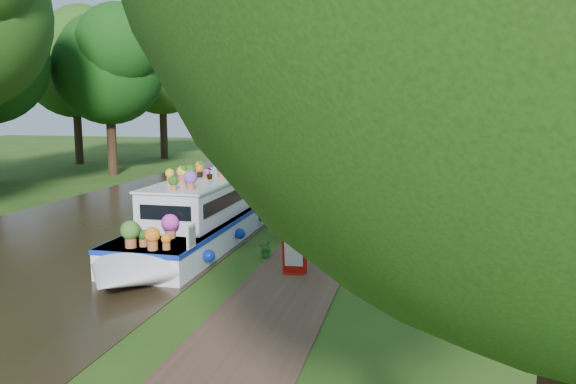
% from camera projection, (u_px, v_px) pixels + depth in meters
% --- Properties ---
extents(ground, '(100.00, 100.00, 0.00)m').
position_uv_depth(ground, '(277.00, 245.00, 16.44)').
color(ground, '#234310').
rests_on(ground, ground).
extents(canal_water, '(10.00, 100.00, 0.02)m').
position_uv_depth(canal_water, '(94.00, 234.00, 17.79)').
color(canal_water, black).
rests_on(canal_water, ground).
extents(towpath, '(2.20, 100.00, 0.03)m').
position_uv_depth(towpath, '(317.00, 247.00, 16.17)').
color(towpath, '#442F20').
rests_on(towpath, ground).
extents(plant_boat, '(2.29, 13.52, 2.24)m').
position_uv_depth(plant_boat, '(214.00, 208.00, 17.60)').
color(plant_boat, silver).
rests_on(plant_boat, canal_water).
extents(tree_near_overhang, '(5.52, 5.28, 8.99)m').
position_uv_depth(tree_near_overhang, '(418.00, 23.00, 17.52)').
color(tree_near_overhang, black).
rests_on(tree_near_overhang, ground).
extents(tree_near_mid, '(6.90, 6.60, 9.40)m').
position_uv_depth(tree_near_mid, '(433.00, 58.00, 28.95)').
color(tree_near_mid, black).
rests_on(tree_near_mid, ground).
extents(tree_near_far, '(7.59, 7.26, 10.30)m').
position_uv_depth(tree_near_far, '(423.00, 62.00, 39.56)').
color(tree_near_far, black).
rests_on(tree_near_far, ground).
extents(tree_far_c, '(7.13, 6.82, 9.59)m').
position_uv_depth(tree_far_c, '(108.00, 61.00, 32.03)').
color(tree_far_c, black).
rests_on(tree_far_c, ground).
extents(tree_far_d, '(8.05, 7.70, 10.85)m').
position_uv_depth(tree_far_d, '(162.00, 60.00, 41.86)').
color(tree_far_d, black).
rests_on(tree_far_d, ground).
extents(tree_far_h, '(7.82, 7.48, 10.49)m').
position_uv_depth(tree_far_h, '(74.00, 59.00, 37.99)').
color(tree_far_h, black).
rests_on(tree_far_h, ground).
extents(second_boat, '(3.77, 7.22, 1.32)m').
position_uv_depth(second_boat, '(308.00, 162.00, 34.79)').
color(second_boat, black).
rests_on(second_boat, canal_water).
extents(sandwich_board, '(0.58, 0.49, 0.91)m').
position_uv_depth(sandwich_board, '(295.00, 256.00, 13.58)').
color(sandwich_board, '#A6160B').
rests_on(sandwich_board, towpath).
extents(pedestrian_pink, '(0.64, 0.55, 1.48)m').
position_uv_depth(pedestrian_pink, '(356.00, 164.00, 31.76)').
color(pedestrian_pink, '#BF4E72').
rests_on(pedestrian_pink, towpath).
extents(verge_plant, '(0.48, 0.43, 0.48)m').
position_uv_depth(verge_plant, '(266.00, 249.00, 15.08)').
color(verge_plant, '#276E21').
rests_on(verge_plant, ground).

